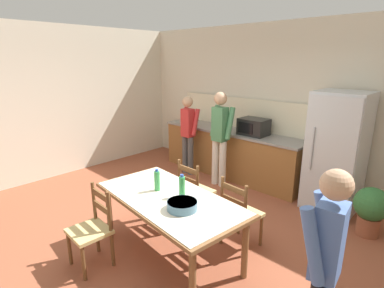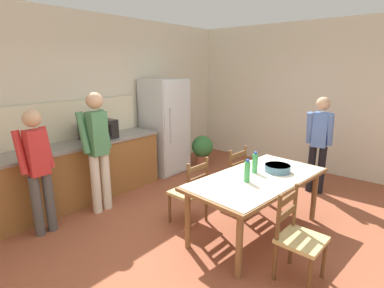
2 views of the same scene
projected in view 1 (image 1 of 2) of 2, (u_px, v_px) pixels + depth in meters
ground_plane at (173, 232)px, 4.06m from camera, size 8.32×8.32×0.00m
wall_back at (278, 105)px, 5.51m from camera, size 6.52×0.12×2.90m
wall_left at (58, 102)px, 5.82m from camera, size 0.12×5.20×2.90m
kitchen_counter at (230, 153)px, 5.96m from camera, size 3.02×0.66×0.93m
counter_splashback at (241, 113)px, 5.97m from camera, size 2.98×0.03×0.60m
refrigerator at (336, 152)px, 4.49m from camera, size 0.74×0.73×1.82m
microwave at (254, 127)px, 5.43m from camera, size 0.50×0.39×0.30m
dining_table at (169, 203)px, 3.43m from camera, size 1.95×1.11×0.75m
bottle_near_centre at (157, 181)px, 3.54m from camera, size 0.07×0.07×0.27m
bottle_off_centre at (182, 186)px, 3.38m from camera, size 0.07×0.07×0.27m
serving_bowl at (182, 205)px, 3.11m from camera, size 0.32×0.32×0.09m
chair_side_far_left at (195, 191)px, 4.27m from camera, size 0.43×0.41×0.91m
chair_side_far_right at (240, 214)px, 3.66m from camera, size 0.45×0.43×0.91m
chair_side_near_left at (92, 229)px, 3.33m from camera, size 0.44×0.42×0.91m
person_at_sink at (188, 131)px, 5.93m from camera, size 0.39×0.27×1.57m
person_at_counter at (220, 134)px, 5.35m from camera, size 0.43×0.30×1.72m
person_by_table at (324, 263)px, 2.09m from camera, size 0.30×0.42×1.59m
potted_plant at (371, 208)px, 3.91m from camera, size 0.44×0.44×0.67m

